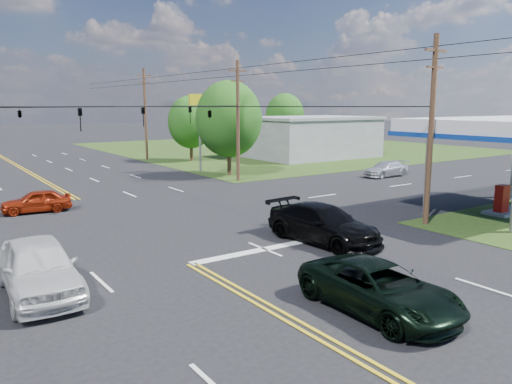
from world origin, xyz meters
TOP-DOWN VIEW (x-y plane):
  - ground at (0.00, 12.00)m, footprint 280.00×280.00m
  - grass_ne at (35.00, 44.00)m, footprint 46.00×48.00m
  - stop_bar at (5.00, 4.00)m, footprint 10.00×0.50m
  - retail_ne at (30.00, 32.00)m, footprint 14.00×10.00m
  - pole_se at (13.00, 3.00)m, footprint 1.60×0.28m
  - pole_ne at (13.00, 21.00)m, footprint 1.60×0.28m
  - pole_right_far at (13.00, 40.00)m, footprint 1.60×0.28m
  - span_wire_signals at (0.00, 12.00)m, footprint 26.00×18.00m
  - power_lines at (0.00, 10.00)m, footprint 26.04×100.00m
  - tree_right_a at (14.00, 24.00)m, footprint 5.70×5.70m
  - tree_right_b at (16.50, 36.00)m, footprint 4.94×4.94m
  - tree_far_r at (34.00, 42.00)m, footprint 5.32×5.32m
  - pickup_dkgreen at (2.56, -3.18)m, footprint 2.55×5.33m
  - suv_black at (6.37, 3.50)m, footprint 2.85×5.95m
  - pickup_white at (-5.47, 4.00)m, footprint 2.38×5.47m
  - sedan_red at (-2.93, 17.50)m, footprint 3.95×1.98m
  - sedan_far at (24.74, 15.91)m, footprint 4.49×1.88m
  - polesign_ne at (13.00, 27.39)m, footprint 1.97×0.34m

SIDE VIEW (x-z plane):
  - ground at x=0.00m, z-range 0.00..0.00m
  - grass_ne at x=35.00m, z-range -0.01..0.01m
  - stop_bar at x=5.00m, z-range -0.01..0.01m
  - sedan_red at x=-2.93m, z-range 0.00..1.29m
  - sedan_far at x=24.74m, z-range 0.00..1.29m
  - pickup_dkgreen at x=2.56m, z-range 0.00..1.47m
  - suv_black at x=6.37m, z-range 0.00..1.67m
  - pickup_white at x=-5.47m, z-range 0.00..1.84m
  - retail_ne at x=30.00m, z-range 0.00..4.40m
  - tree_right_b at x=16.50m, z-range 0.68..7.76m
  - tree_far_r at x=34.00m, z-range 0.73..8.36m
  - tree_right_a at x=14.00m, z-range 0.78..8.96m
  - pole_se at x=13.00m, z-range 0.17..9.67m
  - pole_ne at x=13.00m, z-range 0.17..9.67m
  - pole_right_far at x=13.00m, z-range 0.17..10.17m
  - polesign_ne at x=13.00m, z-range 1.85..8.97m
  - span_wire_signals at x=0.00m, z-range 5.43..6.56m
  - power_lines at x=0.00m, z-range 8.28..8.92m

